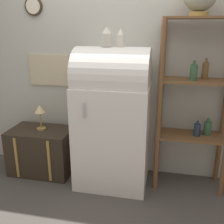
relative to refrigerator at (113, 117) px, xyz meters
The scene contains 8 objects.
ground_plane 0.82m from the refrigerator, 89.99° to the right, with size 12.00×12.00×0.00m, color #4C4742.
wall_back 0.66m from the refrigerator, 90.92° to the left, with size 7.00×0.09×2.70m.
refrigerator is the anchor object (origin of this frame).
suitcase_trunk 1.03m from the refrigerator, behind, with size 0.74×0.48×0.55m.
shelf_unit 0.89m from the refrigerator, ahead, with size 0.74×0.37×1.81m.
vase_left 0.83m from the refrigerator, 166.95° to the right, with size 0.11×0.11×0.19m.
vase_center 0.83m from the refrigerator, ahead, with size 0.07×0.07×0.17m.
desk_lamp 0.89m from the refrigerator, behind, with size 0.13×0.13×0.30m.
Camera 1 is at (0.55, -2.39, 1.70)m, focal length 42.00 mm.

